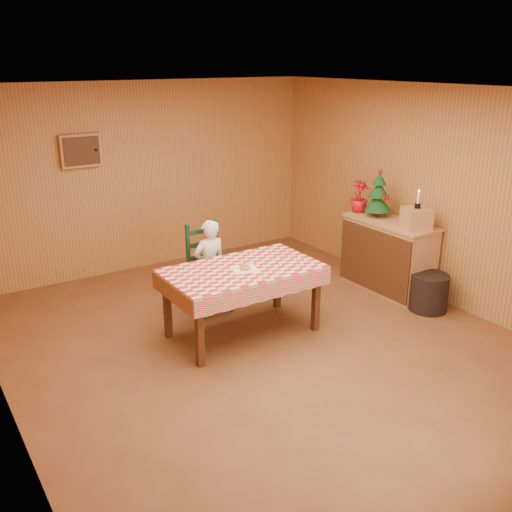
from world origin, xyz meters
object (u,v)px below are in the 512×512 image
at_px(ladder_chair, 208,269).
at_px(shelf_unit, 388,256).
at_px(dining_table, 242,275).
at_px(crate, 416,218).
at_px(storage_bin, 429,292).
at_px(seated_child, 210,266).
at_px(christmas_tree, 379,195).

relative_size(ladder_chair, shelf_unit, 0.87).
xyz_separation_m(dining_table, shelf_unit, (2.24, 0.05, -0.22)).
bearing_deg(dining_table, crate, -8.79).
distance_m(crate, storage_bin, 0.90).
distance_m(dining_table, seated_child, 0.74).
bearing_deg(crate, dining_table, 171.21).
bearing_deg(storage_bin, seated_child, 147.06).
bearing_deg(christmas_tree, ladder_chair, 167.82).
bearing_deg(seated_child, christmas_tree, 169.22).
xyz_separation_m(shelf_unit, christmas_tree, (0.01, 0.25, 0.74)).
relative_size(ladder_chair, christmas_tree, 1.74).
height_order(seated_child, storage_bin, seated_child).
bearing_deg(seated_child, storage_bin, 147.06).
distance_m(crate, christmas_tree, 0.67).
relative_size(seated_child, crate, 3.75).
xyz_separation_m(ladder_chair, seated_child, (0.00, -0.06, 0.06)).
relative_size(dining_table, seated_child, 1.47).
bearing_deg(christmas_tree, seated_child, 169.22).
relative_size(shelf_unit, storage_bin, 2.76).
distance_m(ladder_chair, shelf_unit, 2.35).
relative_size(seated_child, storage_bin, 2.50).
relative_size(shelf_unit, crate, 4.13).
xyz_separation_m(dining_table, seated_child, (0.00, 0.73, -0.13)).
bearing_deg(ladder_chair, dining_table, -90.00).
bearing_deg(crate, christmas_tree, 90.00).
height_order(seated_child, crate, crate).
bearing_deg(seated_child, shelf_unit, 163.15).
relative_size(ladder_chair, seated_child, 0.96).
height_order(ladder_chair, storage_bin, ladder_chair).
distance_m(christmas_tree, storage_bin, 1.40).
height_order(dining_table, christmas_tree, christmas_tree).
xyz_separation_m(dining_table, crate, (2.25, -0.35, 0.37)).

